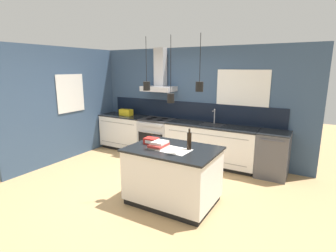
# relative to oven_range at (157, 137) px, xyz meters

# --- Properties ---
(ground_plane) EXTENTS (16.00, 16.00, 0.00)m
(ground_plane) POSITION_rel_oven_range_xyz_m (0.71, -1.69, -0.46)
(ground_plane) COLOR tan
(ground_plane) RESTS_ON ground
(wall_back) EXTENTS (5.60, 2.34, 2.60)m
(wall_back) POSITION_rel_oven_range_xyz_m (0.68, 0.31, 0.90)
(wall_back) COLOR #354C6B
(wall_back) RESTS_ON ground_plane
(wall_left) EXTENTS (0.08, 3.80, 2.60)m
(wall_left) POSITION_rel_oven_range_xyz_m (-1.72, -0.99, 0.85)
(wall_left) COLOR #354C6B
(wall_left) RESTS_ON ground_plane
(counter_run_left) EXTENTS (1.27, 0.64, 0.91)m
(counter_run_left) POSITION_rel_oven_range_xyz_m (-1.02, 0.01, 0.01)
(counter_run_left) COLOR black
(counter_run_left) RESTS_ON ground_plane
(counter_run_sink) EXTENTS (2.04, 0.64, 1.24)m
(counter_run_sink) POSITION_rel_oven_range_xyz_m (1.41, 0.01, 0.01)
(counter_run_sink) COLOR black
(counter_run_sink) RESTS_ON ground_plane
(oven_range) EXTENTS (0.78, 0.66, 0.91)m
(oven_range) POSITION_rel_oven_range_xyz_m (0.00, 0.00, 0.00)
(oven_range) COLOR #B5B5BA
(oven_range) RESTS_ON ground_plane
(dishwasher) EXTENTS (0.59, 0.65, 0.91)m
(dishwasher) POSITION_rel_oven_range_xyz_m (2.72, 0.00, 0.00)
(dishwasher) COLOR #4C4C51
(dishwasher) RESTS_ON ground_plane
(kitchen_island) EXTENTS (1.40, 1.00, 0.91)m
(kitchen_island) POSITION_rel_oven_range_xyz_m (1.50, -1.90, 0.00)
(kitchen_island) COLOR black
(kitchen_island) RESTS_ON ground_plane
(bottle_on_island) EXTENTS (0.07, 0.07, 0.33)m
(bottle_on_island) POSITION_rel_oven_range_xyz_m (1.75, -1.85, 0.60)
(bottle_on_island) COLOR black
(bottle_on_island) RESTS_ON kitchen_island
(book_stack) EXTENTS (0.24, 0.36, 0.10)m
(book_stack) POSITION_rel_oven_range_xyz_m (1.29, -1.97, 0.50)
(book_stack) COLOR beige
(book_stack) RESTS_ON kitchen_island
(red_supply_box) EXTENTS (0.22, 0.17, 0.10)m
(red_supply_box) POSITION_rel_oven_range_xyz_m (1.07, -1.87, 0.51)
(red_supply_box) COLOR red
(red_supply_box) RESTS_ON kitchen_island
(paper_pile) EXTENTS (0.50, 0.38, 0.01)m
(paper_pile) POSITION_rel_oven_range_xyz_m (1.57, -1.99, 0.46)
(paper_pile) COLOR silver
(paper_pile) RESTS_ON kitchen_island
(yellow_toolbox) EXTENTS (0.34, 0.18, 0.19)m
(yellow_toolbox) POSITION_rel_oven_range_xyz_m (-0.96, 0.00, 0.54)
(yellow_toolbox) COLOR gold
(yellow_toolbox) RESTS_ON counter_run_left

